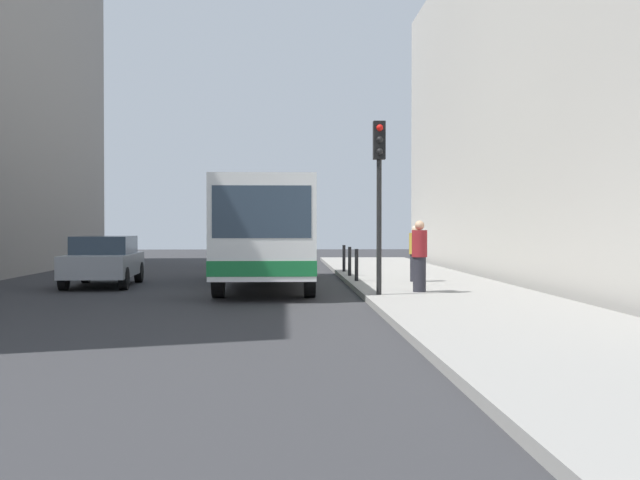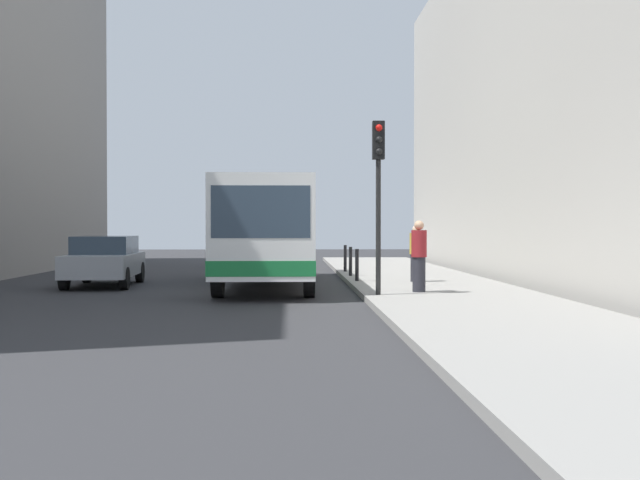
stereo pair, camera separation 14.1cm
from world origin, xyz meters
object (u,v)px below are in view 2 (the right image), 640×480
object	(u,v)px
bus	(269,228)
traffic_light	(378,174)
bollard_mid	(351,261)
car_behind_bus	(260,249)
bollard_near	(357,265)
car_beside_bus	(105,260)
pedestrian_near_signal	(419,256)
bollard_far	(345,258)
pedestrian_mid_sidewalk	(416,254)

from	to	relation	value
bus	traffic_light	xyz separation A→B (m)	(2.72, -5.01, 1.28)
traffic_light	bollard_mid	xyz separation A→B (m)	(-0.10, 7.19, -2.38)
car_behind_bus	bollard_near	size ratio (longest dim) A/B	4.67
car_beside_bus	bollard_near	world-z (taller)	car_beside_bus
bollard_near	car_beside_bus	bearing A→B (deg)	177.53
bus	pedestrian_near_signal	distance (m)	5.77
car_beside_bus	bollard_far	distance (m)	8.78
bus	pedestrian_near_signal	xyz separation A→B (m)	(3.81, -4.27, -0.69)
bollard_near	bollard_mid	bearing A→B (deg)	90.00
car_behind_bus	bollard_near	bearing A→B (deg)	107.67
bus	traffic_light	size ratio (longest dim) A/B	2.69
traffic_light	bollard_far	world-z (taller)	traffic_light
bus	bollard_mid	bearing A→B (deg)	-139.94
bus	pedestrian_near_signal	bearing A→B (deg)	132.10
pedestrian_near_signal	bollard_near	bearing A→B (deg)	-137.99
car_behind_bus	traffic_light	xyz separation A→B (m)	(3.37, -15.86, 2.22)
bollard_far	pedestrian_near_signal	bearing A→B (deg)	-82.38
car_beside_bus	pedestrian_near_signal	world-z (taller)	pedestrian_near_signal
bus	bollard_mid	distance (m)	3.58
car_behind_bus	traffic_light	distance (m)	16.37
bollard_near	bus	bearing A→B (deg)	173.96
car_behind_bus	bollard_near	world-z (taller)	car_behind_bus
bollard_far	traffic_light	bearing A→B (deg)	-89.41
traffic_light	pedestrian_near_signal	xyz separation A→B (m)	(1.09, 0.75, -1.97)
bollard_far	bollard_near	bearing A→B (deg)	-90.00
pedestrian_near_signal	bollard_mid	bearing A→B (deg)	-144.14
bus	bollard_near	bearing A→B (deg)	174.28
bollard_mid	car_behind_bus	bearing A→B (deg)	110.67
car_beside_bus	pedestrian_mid_sidewalk	distance (m)	9.22
bollard_near	pedestrian_near_signal	distance (m)	4.18
bollard_near	pedestrian_mid_sidewalk	world-z (taller)	pedestrian_mid_sidewalk
car_beside_bus	bollard_mid	xyz separation A→B (m)	(7.48, 2.13, -0.16)
car_beside_bus	pedestrian_near_signal	distance (m)	9.69
bollard_mid	pedestrian_mid_sidewalk	distance (m)	3.30
bus	car_behind_bus	size ratio (longest dim) A/B	2.49
pedestrian_mid_sidewalk	pedestrian_near_signal	bearing A→B (deg)	-34.23
car_behind_bus	bollard_mid	bearing A→B (deg)	111.96
pedestrian_near_signal	bollard_far	bearing A→B (deg)	-146.99
bollard_near	pedestrian_mid_sidewalk	xyz separation A→B (m)	(1.71, -0.34, 0.35)
car_beside_bus	bus	bearing A→B (deg)	176.82
bollard_near	bollard_far	distance (m)	4.91
bollard_near	bollard_far	xyz separation A→B (m)	(0.00, 4.91, 0.00)
bus	bollard_near	world-z (taller)	bus
car_beside_bus	pedestrian_mid_sidewalk	size ratio (longest dim) A/B	2.71
bus	pedestrian_near_signal	size ratio (longest dim) A/B	6.26
bollard_far	bollard_mid	bearing A→B (deg)	-90.00
car_beside_bus	car_behind_bus	distance (m)	11.59
bollard_near	pedestrian_near_signal	bearing A→B (deg)	-73.37
bus	traffic_light	distance (m)	5.85
bollard_mid	pedestrian_mid_sidewalk	xyz separation A→B (m)	(1.71, -2.80, 0.35)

